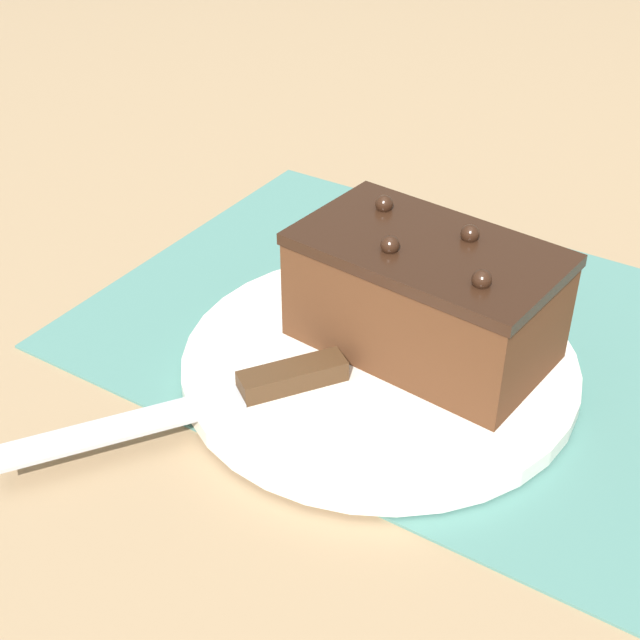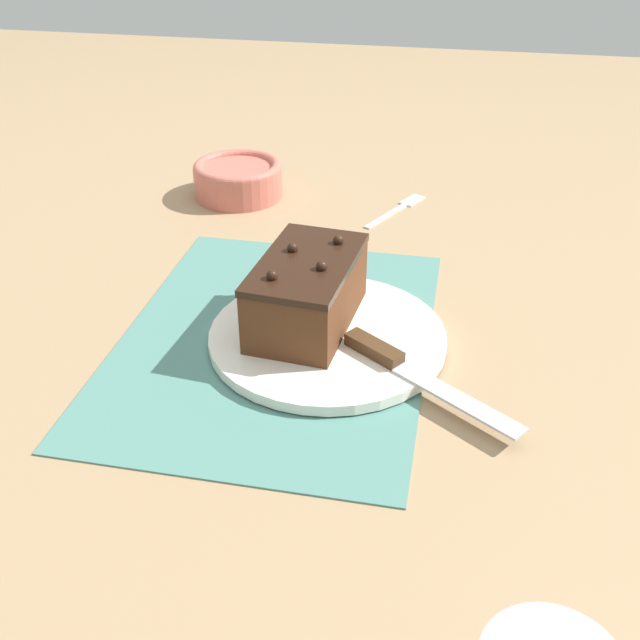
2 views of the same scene
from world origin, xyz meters
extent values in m
plane|color=#9E7F5B|center=(0.00, 0.00, 0.00)|extent=(3.00, 3.00, 0.00)
cube|color=slate|center=(0.00, 0.00, 0.00)|extent=(0.46, 0.34, 0.00)
cylinder|color=white|center=(0.00, -0.06, 0.01)|extent=(0.26, 0.26, 0.01)
cube|color=#512D19|center=(0.02, -0.03, 0.05)|extent=(0.17, 0.11, 0.07)
cube|color=black|center=(0.02, -0.03, 0.09)|extent=(0.18, 0.11, 0.01)
sphere|color=black|center=(-0.03, -0.01, 0.10)|extent=(0.01, 0.01, 0.01)
sphere|color=black|center=(0.00, -0.05, 0.10)|extent=(0.01, 0.01, 0.01)
sphere|color=black|center=(0.04, -0.01, 0.10)|extent=(0.01, 0.01, 0.01)
sphere|color=black|center=(0.06, -0.06, 0.10)|extent=(0.01, 0.01, 0.01)
cube|color=#472D19|center=(-0.03, -0.12, 0.02)|extent=(0.06, 0.07, 0.01)
cube|color=#B7BABF|center=(-0.09, -0.20, 0.02)|extent=(0.10, 0.13, 0.00)
cylinder|color=#C66656|center=(0.39, 0.16, 0.02)|extent=(0.14, 0.14, 0.05)
torus|color=#C66656|center=(0.39, 0.16, 0.05)|extent=(0.14, 0.14, 0.02)
cube|color=#B7BABF|center=(0.35, -0.08, 0.00)|extent=(0.10, 0.05, 0.01)
cube|color=#B7BABF|center=(0.42, -0.11, 0.00)|extent=(0.05, 0.04, 0.01)
camera|label=1|loc=(0.22, -0.48, 0.37)|focal=50.00mm
camera|label=2|loc=(-0.68, -0.19, 0.47)|focal=42.00mm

